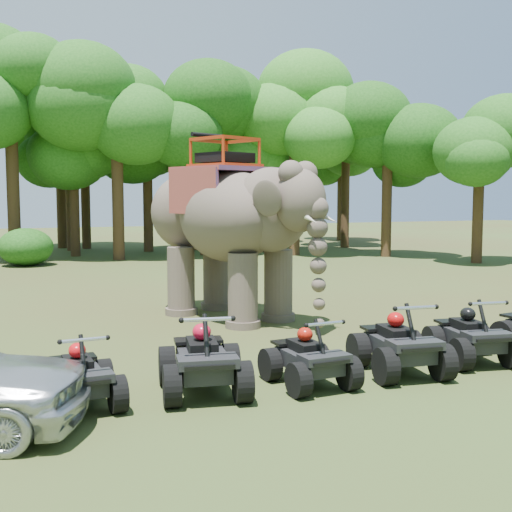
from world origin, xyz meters
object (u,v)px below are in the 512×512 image
at_px(atv_2, 309,351).
at_px(atv_3, 399,337).
at_px(elephant, 228,226).
at_px(atv_0, 79,369).
at_px(atv_4, 471,329).
at_px(atv_1, 203,352).

height_order(atv_2, atv_3, atv_3).
bearing_deg(elephant, atv_0, -150.38).
relative_size(elephant, atv_0, 3.59).
xyz_separation_m(elephant, atv_0, (-4.41, -6.02, -1.82)).
bearing_deg(elephant, atv_3, -103.39).
height_order(elephant, atv_3, elephant).
distance_m(atv_0, atv_2, 3.76).
distance_m(atv_0, atv_4, 7.37).
xyz_separation_m(elephant, atv_3, (1.18, -6.21, -1.74)).
xyz_separation_m(atv_1, atv_4, (5.41, 0.05, -0.05)).
bearing_deg(elephant, atv_2, -120.16).
relative_size(atv_2, atv_4, 0.93).
bearing_deg(atv_3, atv_1, -175.42).
distance_m(atv_0, atv_3, 5.60).
height_order(atv_1, atv_3, atv_1).
xyz_separation_m(atv_0, atv_2, (3.75, -0.25, 0.01)).
xyz_separation_m(elephant, atv_4, (2.95, -6.00, -1.77)).
bearing_deg(atv_3, atv_0, -174.87).
bearing_deg(atv_2, atv_3, -1.35).
bearing_deg(atv_4, elephant, 125.74).
xyz_separation_m(atv_0, atv_3, (5.59, -0.18, 0.08)).
relative_size(atv_0, atv_4, 0.92).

